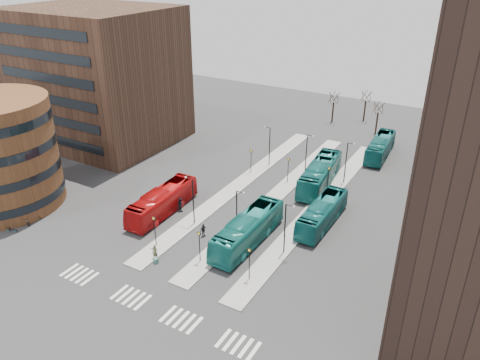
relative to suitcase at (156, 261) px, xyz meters
The scene contains 22 objects.
ground 9.83m from the suitcase, 75.85° to the right, with size 160.00×160.00×0.00m, color #2B2B2D.
island_left 20.54m from the suitcase, 94.46° to the left, with size 2.50×45.00×0.15m, color gray.
island_mid 20.94m from the suitcase, 77.86° to the left, with size 2.50×45.00×0.15m, color gray.
island_right 22.96m from the suitcase, 63.06° to the left, with size 2.50×45.00×0.15m, color gray.
suitcase is the anchor object (origin of this frame).
red_bus 10.66m from the suitcase, 124.44° to the left, with size 2.78×11.87×3.31m, color #B60E0F.
teal_bus_a 10.65m from the suitcase, 51.45° to the left, with size 2.91×12.43×3.46m, color #166F6A.
teal_bus_b 27.21m from the suitcase, 72.29° to the left, with size 3.02×12.93×3.60m, color #146664.
teal_bus_c 20.46m from the suitcase, 52.63° to the left, with size 2.59×11.07×3.08m, color #146666.
teal_bus_d 42.61m from the suitcase, 72.53° to the left, with size 2.68×11.44×3.19m, color #13605F.
traveller 0.96m from the suitcase, 133.39° to the left, with size 0.63×0.41×1.73m, color brown.
commuter_a 11.25m from the suitcase, 113.15° to the left, with size 0.88×0.68×1.81m, color black.
commuter_b 7.00m from the suitcase, 77.91° to the left, with size 0.96×0.40×1.64m, color black.
commuter_c 7.11m from the suitcase, 48.89° to the left, with size 0.98×0.56×1.52m, color black.
bicycle_near 19.00m from the suitcase, 168.26° to the right, with size 0.54×1.55×0.81m, color gray.
bicycle_mid 18.70m from the suitcase, behind, with size 0.47×1.65×0.99m, color gray.
bicycle_far 18.61m from the suitcase, behind, with size 0.55×1.57×0.82m, color gray.
crosswalk_stripes 6.92m from the suitcase, 53.09° to the right, with size 22.35×2.40×0.01m.
office_block 41.36m from the suitcase, 142.26° to the left, with size 25.00×20.12×22.00m.
sign_poles 14.21m from the suitcase, 73.45° to the left, with size 12.45×22.12×3.65m.
lamp_posts 19.43m from the suitcase, 74.74° to the left, with size 14.04×20.24×6.12m.
bare_trees 53.44m from the suitcase, 84.55° to the left, with size 10.97×8.14×5.90m.
Camera 1 is at (25.86, -21.23, 30.10)m, focal length 35.00 mm.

